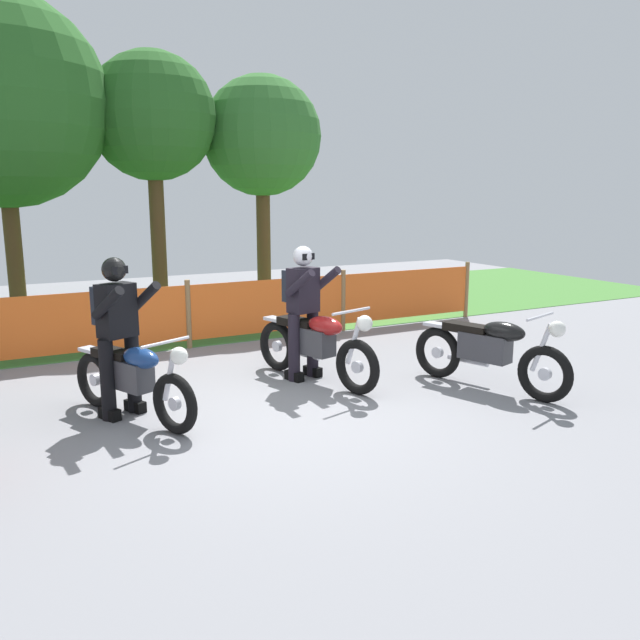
# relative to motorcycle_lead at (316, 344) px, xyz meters

# --- Properties ---
(ground) EXTENTS (24.00, 24.00, 0.02)m
(ground) POSITION_rel_motorcycle_lead_xyz_m (-0.88, -0.78, -0.49)
(ground) COLOR gray
(grass_verge) EXTENTS (24.00, 5.66, 0.01)m
(grass_verge) POSITION_rel_motorcycle_lead_xyz_m (-0.88, 5.31, -0.48)
(grass_verge) COLOR #427A33
(grass_verge) RESTS_ON ground
(barrier_fence) EXTENTS (10.89, 0.08, 1.05)m
(barrier_fence) POSITION_rel_motorcycle_lead_xyz_m (-0.88, 2.48, 0.06)
(barrier_fence) COLOR olive
(barrier_fence) RESTS_ON ground
(tree_near_left) EXTENTS (3.54, 3.54, 5.60)m
(tree_near_left) POSITION_rel_motorcycle_lead_xyz_m (-3.06, 5.46, 3.34)
(tree_near_left) COLOR brown
(tree_near_left) RESTS_ON ground
(tree_near_right) EXTENTS (2.32, 2.32, 4.86)m
(tree_near_right) POSITION_rel_motorcycle_lead_xyz_m (-0.59, 5.30, 3.17)
(tree_near_right) COLOR brown
(tree_near_right) RESTS_ON ground
(tree_rightmost) EXTENTS (2.34, 2.34, 4.60)m
(tree_rightmost) POSITION_rel_motorcycle_lead_xyz_m (1.53, 5.23, 2.91)
(tree_rightmost) COLOR brown
(tree_rightmost) RESTS_ON ground
(motorcycle_lead) EXTENTS (0.82, 2.06, 1.00)m
(motorcycle_lead) POSITION_rel_motorcycle_lead_xyz_m (0.00, 0.00, 0.00)
(motorcycle_lead) COLOR black
(motorcycle_lead) RESTS_ON ground
(motorcycle_trailing) EXTENTS (0.87, 2.02, 0.99)m
(motorcycle_trailing) POSITION_rel_motorcycle_lead_xyz_m (1.70, -1.25, -0.00)
(motorcycle_trailing) COLOR black
(motorcycle_trailing) RESTS_ON ground
(motorcycle_third) EXTENTS (0.96, 1.82, 0.93)m
(motorcycle_third) POSITION_rel_motorcycle_lead_xyz_m (-2.31, -0.33, -0.04)
(motorcycle_third) COLOR black
(motorcycle_third) RESTS_ON ground
(rider_lead) EXTENTS (0.65, 0.76, 1.69)m
(rider_lead) POSITION_rel_motorcycle_lead_xyz_m (-0.07, 0.22, 0.47)
(rider_lead) COLOR black
(rider_lead) RESTS_ON ground
(rider_third) EXTENTS (0.69, 0.78, 1.69)m
(rider_third) POSITION_rel_motorcycle_lead_xyz_m (-2.40, -0.14, 0.47)
(rider_third) COLOR black
(rider_third) RESTS_ON ground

